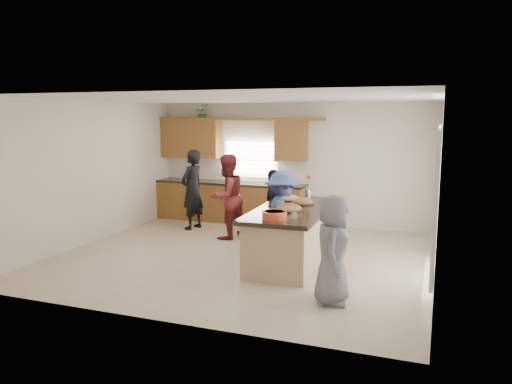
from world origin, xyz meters
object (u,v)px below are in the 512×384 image
at_px(woman_right_back, 283,217).
at_px(woman_right_front, 333,250).
at_px(woman_left_back, 192,190).
at_px(salad_bowl, 274,215).
at_px(woman_left_mid, 227,197).
at_px(woman_left_front, 274,206).
at_px(island, 292,236).

xyz_separation_m(woman_right_back, woman_right_front, (1.19, -1.58, -0.05)).
bearing_deg(woman_right_front, woman_left_back, 39.80).
distance_m(salad_bowl, woman_right_front, 1.24).
bearing_deg(woman_left_mid, salad_bowl, 61.06).
relative_size(salad_bowl, woman_left_front, 0.26).
height_order(woman_left_front, woman_right_back, woman_right_back).
relative_size(island, woman_right_back, 1.71).
xyz_separation_m(salad_bowl, woman_left_back, (-2.81, 2.70, -0.14)).
distance_m(salad_bowl, woman_left_mid, 2.79).
distance_m(salad_bowl, woman_left_front, 2.31).
bearing_deg(island, woman_left_mid, 144.48).
distance_m(island, woman_right_back, 0.38).
distance_m(woman_left_front, woman_right_back, 1.36).
bearing_deg(woman_left_front, woman_left_mid, -95.70).
distance_m(island, woman_left_front, 1.37).
height_order(woman_left_mid, woman_right_front, woman_left_mid).
relative_size(woman_left_back, woman_right_front, 1.19).
height_order(woman_left_back, woman_left_front, woman_left_back).
xyz_separation_m(woman_left_mid, woman_left_front, (1.01, -0.01, -0.13)).
bearing_deg(woman_right_front, island, 23.01).
height_order(island, woman_right_front, woman_right_front).
bearing_deg(woman_left_mid, woman_left_front, 112.11).
distance_m(island, woman_right_front, 2.00).
relative_size(salad_bowl, woman_left_mid, 0.22).
height_order(island, woman_left_mid, woman_left_mid).
bearing_deg(woman_right_back, salad_bowl, 165.58).
distance_m(woman_right_back, woman_right_front, 1.98).
relative_size(woman_left_mid, woman_right_back, 1.09).
bearing_deg(woman_right_back, woman_left_back, 32.19).
height_order(woman_left_front, woman_right_front, woman_right_front).
height_order(salad_bowl, woman_right_back, woman_right_back).
bearing_deg(woman_right_back, woman_right_front, -167.11).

